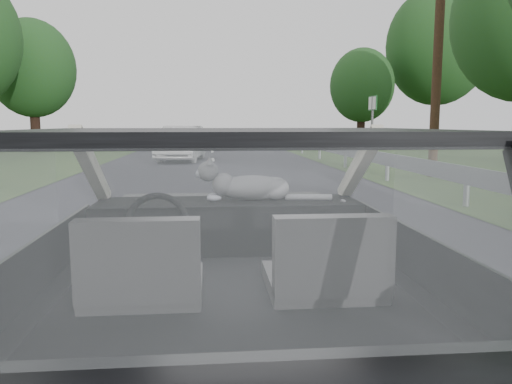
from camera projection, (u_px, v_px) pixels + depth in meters
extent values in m
cube|color=black|center=(233.00, 275.00, 2.46)|extent=(1.80, 4.00, 1.45)
cube|color=black|center=(228.00, 225.00, 3.06)|extent=(1.58, 0.45, 0.30)
cube|color=#28272A|center=(142.00, 263.00, 2.12)|extent=(0.50, 0.72, 0.42)
cube|color=#28272A|center=(327.00, 258.00, 2.19)|extent=(0.50, 0.72, 0.42)
torus|color=black|center=(157.00, 225.00, 2.72)|extent=(0.36, 0.36, 0.04)
ellipsoid|color=slate|center=(252.00, 186.00, 3.06)|extent=(0.60, 0.20, 0.27)
cube|color=#979A9F|center=(383.00, 159.00, 12.74)|extent=(0.05, 90.00, 0.32)
imported|color=silver|center=(182.00, 143.00, 19.79)|extent=(2.10, 4.35, 1.38)
cube|color=#0F581D|center=(372.00, 126.00, 22.89)|extent=(0.11, 1.09, 2.73)
cylinder|color=#51351E|center=(439.00, 35.00, 13.32)|extent=(0.33, 0.33, 7.65)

